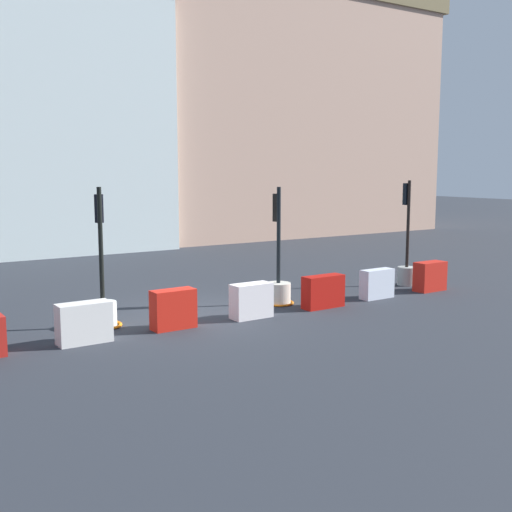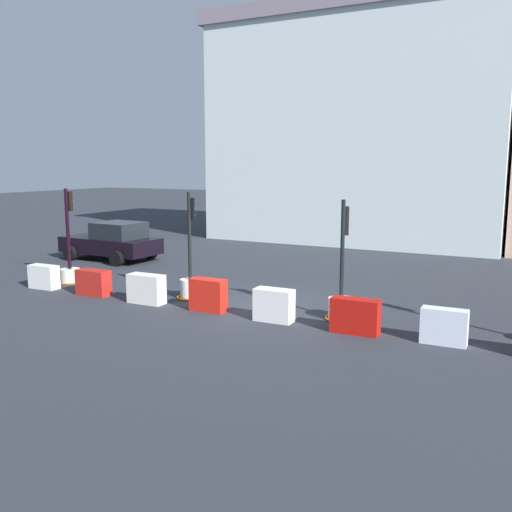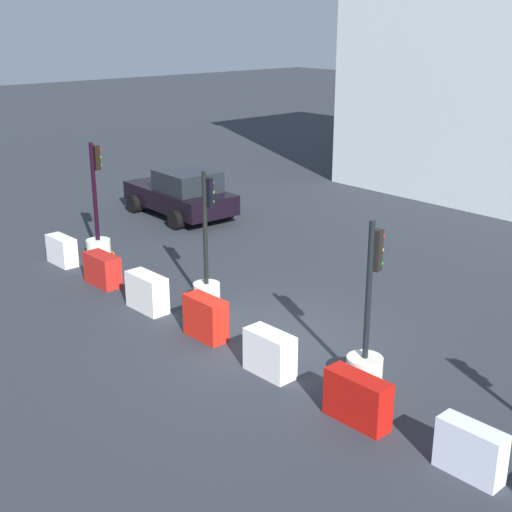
{
  "view_description": "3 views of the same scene",
  "coord_description": "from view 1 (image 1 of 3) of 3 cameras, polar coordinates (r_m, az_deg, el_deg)",
  "views": [
    {
      "loc": [
        -6.99,
        -13.8,
        3.59
      ],
      "look_at": [
        1.76,
        -0.19,
        1.36
      ],
      "focal_mm": 44.3,
      "sensor_mm": 36.0,
      "label": 1
    },
    {
      "loc": [
        7.19,
        -13.83,
        4.03
      ],
      "look_at": [
        -0.19,
        0.24,
        1.42
      ],
      "focal_mm": 39.56,
      "sensor_mm": 36.0,
      "label": 2
    },
    {
      "loc": [
        9.76,
        -9.17,
        6.37
      ],
      "look_at": [
        -1.04,
        0.39,
        1.48
      ],
      "focal_mm": 49.47,
      "sensor_mm": 36.0,
      "label": 3
    }
  ],
  "objects": [
    {
      "name": "traffic_light_2",
      "position": [
        16.93,
        2.02,
        -2.58
      ],
      "size": [
        0.84,
        0.84,
        3.13
      ],
      "color": "beige",
      "rests_on": "ground_plane"
    },
    {
      "name": "construction_barrier_2",
      "position": [
        13.64,
        -15.27,
        -5.85
      ],
      "size": [
        1.11,
        0.48,
        0.85
      ],
      "color": "silver",
      "rests_on": "ground_plane"
    },
    {
      "name": "traffic_light_3",
      "position": [
        20.22,
        13.44,
        -0.61
      ],
      "size": [
        0.57,
        0.57,
        3.25
      ],
      "color": "#ACB0AA",
      "rests_on": "ground_plane"
    },
    {
      "name": "construction_barrier_5",
      "position": [
        16.56,
        6.09,
        -3.22
      ],
      "size": [
        1.16,
        0.43,
        0.85
      ],
      "color": "#B3120C",
      "rests_on": "ground_plane"
    },
    {
      "name": "construction_barrier_3",
      "position": [
        14.44,
        -7.47,
        -4.79
      ],
      "size": [
        1.01,
        0.45,
        0.9
      ],
      "color": "red",
      "rests_on": "ground_plane"
    },
    {
      "name": "ground_plane",
      "position": [
        15.88,
        -5.75,
        -5.26
      ],
      "size": [
        120.0,
        120.0,
        0.0
      ],
      "primitive_type": "plane",
      "color": "#292D34"
    },
    {
      "name": "construction_barrier_4",
      "position": [
        15.35,
        -0.42,
        -4.06
      ],
      "size": [
        1.02,
        0.48,
        0.85
      ],
      "color": "white",
      "rests_on": "ground_plane"
    },
    {
      "name": "traffic_light_1",
      "position": [
        14.89,
        -13.67,
        -4.3
      ],
      "size": [
        0.85,
        0.85,
        3.2
      ],
      "color": "silver",
      "rests_on": "ground_plane"
    },
    {
      "name": "building_corner_block",
      "position": [
        36.57,
        2.8,
        12.69
      ],
      "size": [
        17.88,
        7.26,
        13.31
      ],
      "color": "tan",
      "rests_on": "ground_plane"
    },
    {
      "name": "construction_barrier_6",
      "position": [
        17.98,
        10.87,
        -2.48
      ],
      "size": [
        1.02,
        0.39,
        0.82
      ],
      "color": "silver",
      "rests_on": "ground_plane"
    },
    {
      "name": "construction_barrier_7",
      "position": [
        19.45,
        15.43,
        -1.78
      ],
      "size": [
        1.0,
        0.49,
        0.87
      ],
      "color": "red",
      "rests_on": "ground_plane"
    }
  ]
}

